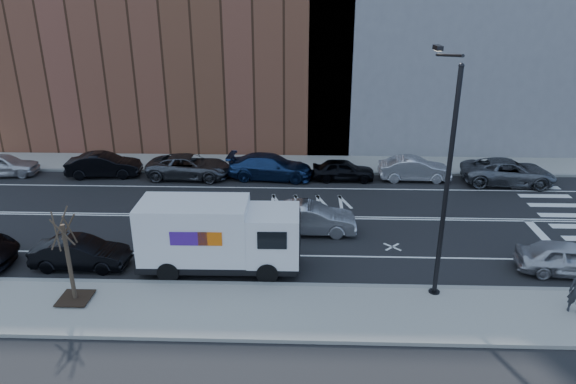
# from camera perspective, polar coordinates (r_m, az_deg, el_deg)

# --- Properties ---
(ground) EXTENTS (120.00, 120.00, 0.00)m
(ground) POSITION_cam_1_polar(r_m,az_deg,el_deg) (27.53, -1.98, -2.76)
(ground) COLOR black
(ground) RESTS_ON ground
(sidewalk_near) EXTENTS (44.00, 3.60, 0.15)m
(sidewalk_near) POSITION_cam_1_polar(r_m,az_deg,el_deg) (19.82, -3.69, -13.03)
(sidewalk_near) COLOR gray
(sidewalk_near) RESTS_ON ground
(sidewalk_far) EXTENTS (44.00, 3.60, 0.15)m
(sidewalk_far) POSITION_cam_1_polar(r_m,az_deg,el_deg) (35.71, -1.06, 3.15)
(sidewalk_far) COLOR gray
(sidewalk_far) RESTS_ON ground
(curb_near) EXTENTS (44.00, 0.25, 0.17)m
(curb_near) POSITION_cam_1_polar(r_m,az_deg,el_deg) (21.32, -3.23, -10.28)
(curb_near) COLOR gray
(curb_near) RESTS_ON ground
(curb_far) EXTENTS (44.00, 0.25, 0.17)m
(curb_far) POSITION_cam_1_polar(r_m,az_deg,el_deg) (34.00, -1.22, 2.21)
(curb_far) COLOR gray
(curb_far) RESTS_ON ground
(crosswalk) EXTENTS (3.00, 14.00, 0.01)m
(crosswalk) POSITION_cam_1_polar(r_m,az_deg,el_deg) (30.94, 29.12, -2.81)
(crosswalk) COLOR white
(crosswalk) RESTS_ON ground
(road_markings) EXTENTS (40.00, 8.60, 0.01)m
(road_markings) POSITION_cam_1_polar(r_m,az_deg,el_deg) (27.53, -1.98, -2.75)
(road_markings) COLOR white
(road_markings) RESTS_ON ground
(streetlight) EXTENTS (0.44, 4.02, 9.34)m
(streetlight) POSITION_cam_1_polar(r_m,az_deg,el_deg) (19.87, 17.03, 2.28)
(streetlight) COLOR black
(streetlight) RESTS_ON ground
(street_tree) EXTENTS (1.20, 1.20, 3.75)m
(street_tree) POSITION_cam_1_polar(r_m,az_deg,el_deg) (21.24, -23.02, -8.01)
(street_tree) COLOR black
(street_tree) RESTS_ON ground
(fedex_van) EXTENTS (6.88, 2.51, 3.13)m
(fedex_van) POSITION_cam_1_polar(r_m,az_deg,el_deg) (22.01, -7.77, -4.74)
(fedex_van) COLOR black
(fedex_van) RESTS_ON ground
(far_parked_a) EXTENTS (4.44, 2.16, 1.46)m
(far_parked_a) POSITION_cam_1_polar(r_m,az_deg,el_deg) (38.21, -29.05, 2.65)
(far_parked_a) COLOR silver
(far_parked_a) RESTS_ON ground
(far_parked_b) EXTENTS (4.79, 2.08, 1.53)m
(far_parked_b) POSITION_cam_1_polar(r_m,az_deg,el_deg) (35.35, -19.78, 2.84)
(far_parked_b) COLOR black
(far_parked_b) RESTS_ON ground
(far_parked_c) EXTENTS (5.48, 2.71, 1.49)m
(far_parked_c) POSITION_cam_1_polar(r_m,az_deg,el_deg) (33.63, -10.90, 2.80)
(far_parked_c) COLOR #45474C
(far_parked_c) RESTS_ON ground
(far_parked_d) EXTENTS (5.61, 2.65, 1.58)m
(far_parked_d) POSITION_cam_1_polar(r_m,az_deg,el_deg) (32.89, -1.95, 2.83)
(far_parked_d) COLOR navy
(far_parked_d) RESTS_ON ground
(far_parked_e) EXTENTS (3.95, 1.60, 1.35)m
(far_parked_e) POSITION_cam_1_polar(r_m,az_deg,el_deg) (32.82, 6.15, 2.46)
(far_parked_e) COLOR black
(far_parked_e) RESTS_ON ground
(far_parked_f) EXTENTS (4.49, 1.58, 1.48)m
(far_parked_f) POSITION_cam_1_polar(r_m,az_deg,el_deg) (33.58, 13.87, 2.50)
(far_parked_f) COLOR #BABABF
(far_parked_f) RESTS_ON ground
(far_parked_g) EXTENTS (5.76, 2.92, 1.56)m
(far_parked_g) POSITION_cam_1_polar(r_m,az_deg,el_deg) (34.78, 23.26, 2.07)
(far_parked_g) COLOR #56595F
(far_parked_g) RESTS_ON ground
(driving_sedan) EXTENTS (4.62, 1.65, 1.52)m
(driving_sedan) POSITION_cam_1_polar(r_m,az_deg,el_deg) (25.50, 2.41, -2.95)
(driving_sedan) COLOR #9E9EA2
(driving_sedan) RESTS_ON ground
(near_parked_rear_a) EXTENTS (4.13, 1.49, 1.36)m
(near_parked_rear_a) POSITION_cam_1_polar(r_m,az_deg,el_deg) (24.14, -22.07, -6.32)
(near_parked_rear_a) COLOR black
(near_parked_rear_a) RESTS_ON ground
(near_parked_front) EXTENTS (4.34, 2.16, 1.42)m
(near_parked_front) POSITION_cam_1_polar(r_m,az_deg,el_deg) (24.93, 28.67, -6.50)
(near_parked_front) COLOR #B3B3B8
(near_parked_front) RESTS_ON ground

